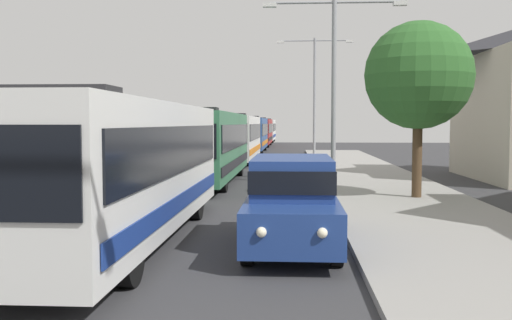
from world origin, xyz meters
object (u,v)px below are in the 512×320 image
(bus_tail_end, at_px, (265,130))
(white_suv, at_px, (292,198))
(roadside_tree, at_px, (419,76))
(bus_lead, at_px, (123,166))
(streetlamp_far, at_px, (315,84))
(bus_middle, at_px, (237,137))
(bus_second_in_line, at_px, (208,144))
(bus_fourth_in_line, at_px, (251,133))
(streetlamp_mid, at_px, (334,69))
(bus_rear, at_px, (259,131))
(box_truck_oncoming, at_px, (245,129))

(bus_tail_end, relative_size, white_suv, 2.10)
(roadside_tree, bearing_deg, bus_lead, -137.79)
(streetlamp_far, bearing_deg, bus_middle, -128.76)
(bus_second_in_line, bearing_deg, bus_fourth_in_line, 90.00)
(streetlamp_mid, xyz_separation_m, streetlamp_far, (-0.00, 21.00, 0.74))
(bus_middle, relative_size, bus_rear, 0.96)
(bus_middle, bearing_deg, streetlamp_mid, -69.29)
(box_truck_oncoming, relative_size, roadside_tree, 1.35)
(bus_fourth_in_line, bearing_deg, bus_lead, -90.00)
(streetlamp_far, bearing_deg, box_truck_oncoming, 102.18)
(bus_middle, xyz_separation_m, bus_rear, (0.00, 26.84, 0.00))
(bus_tail_end, height_order, streetlamp_far, streetlamp_far)
(streetlamp_far, bearing_deg, streetlamp_mid, -90.00)
(bus_second_in_line, relative_size, bus_rear, 0.99)
(box_truck_oncoming, relative_size, streetlamp_mid, 1.04)
(bus_rear, height_order, bus_tail_end, same)
(box_truck_oncoming, bearing_deg, bus_lead, -87.41)
(white_suv, xyz_separation_m, streetlamp_far, (1.70, 33.07, 4.56))
(box_truck_oncoming, xyz_separation_m, roadside_tree, (11.15, -65.97, 2.46))
(bus_lead, distance_m, bus_rear, 52.89)
(bus_lead, height_order, streetlamp_mid, streetlamp_mid)
(bus_rear, xyz_separation_m, box_truck_oncoming, (-3.30, 20.21, 0.02))
(box_truck_oncoming, distance_m, streetlamp_mid, 62.02)
(white_suv, relative_size, box_truck_oncoming, 0.65)
(bus_fourth_in_line, xyz_separation_m, roadside_tree, (7.85, -32.39, 2.48))
(bus_rear, height_order, streetlamp_mid, streetlamp_mid)
(white_suv, xyz_separation_m, box_truck_oncoming, (-7.00, 73.39, 0.68))
(bus_tail_end, relative_size, box_truck_oncoming, 1.36)
(bus_second_in_line, xyz_separation_m, white_suv, (3.70, -13.20, -0.66))
(bus_lead, xyz_separation_m, bus_rear, (0.00, 52.89, 0.00))
(bus_fourth_in_line, bearing_deg, white_suv, -84.69)
(bus_fourth_in_line, relative_size, white_suv, 2.18)
(bus_fourth_in_line, bearing_deg, bus_middle, -90.00)
(bus_rear, bearing_deg, streetlamp_far, -74.98)
(bus_second_in_line, bearing_deg, bus_rear, 90.00)
(white_suv, bearing_deg, bus_fourth_in_line, 95.31)
(bus_lead, relative_size, streetlamp_mid, 1.47)
(white_suv, xyz_separation_m, streetlamp_mid, (1.70, 12.07, 3.81))
(white_suv, height_order, streetlamp_mid, streetlamp_mid)
(bus_second_in_line, height_order, white_suv, bus_second_in_line)
(bus_second_in_line, relative_size, white_suv, 2.33)
(bus_second_in_line, relative_size, bus_fourth_in_line, 1.07)
(bus_middle, bearing_deg, bus_tail_end, 90.00)
(bus_lead, relative_size, bus_rear, 0.93)
(bus_middle, distance_m, box_truck_oncoming, 47.16)
(bus_lead, distance_m, bus_tail_end, 66.81)
(bus_lead, bearing_deg, box_truck_oncoming, 92.59)
(bus_middle, bearing_deg, white_suv, -82.01)
(bus_rear, bearing_deg, bus_middle, -90.00)
(streetlamp_far, bearing_deg, bus_fourth_in_line, 128.74)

